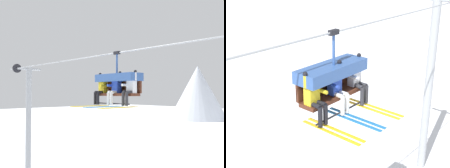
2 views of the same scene
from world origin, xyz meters
TOP-DOWN VIEW (x-y plane):
  - mountain_peak_west at (-26.83, 51.09)m, footprint 13.33×13.33m
  - lift_tower_near at (-8.50, -0.02)m, footprint 0.36×1.88m
  - lift_cable at (-0.36, -0.80)m, footprint 18.28×0.05m
  - chairlift_chair at (0.65, -0.73)m, footprint 2.01×0.74m
  - skier_yellow at (-0.15, -0.94)m, footprint 0.48×1.70m
  - skier_blue at (0.65, -0.94)m, footprint 0.48×1.70m
  - skier_white at (1.44, -0.94)m, footprint 0.48×1.70m

SIDE VIEW (x-z plane):
  - lift_tower_near at x=-8.50m, z-range 0.17..8.23m
  - mountain_peak_west at x=-26.83m, z-range 0.00..12.60m
  - skier_yellow at x=-0.15m, z-range 5.75..7.09m
  - skier_blue at x=0.65m, z-range 5.75..7.09m
  - skier_white at x=1.44m, z-range 5.75..7.09m
  - chairlift_chair at x=0.65m, z-range 5.68..7.69m
  - lift_cable at x=-0.36m, z-range 7.76..7.81m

